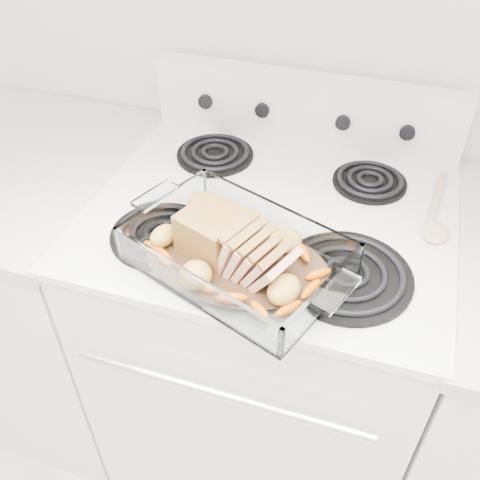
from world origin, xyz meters
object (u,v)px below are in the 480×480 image
(counter_left, at_px, (56,288))
(pork_roast, at_px, (225,243))
(electric_range, at_px, (265,338))
(baking_dish, at_px, (237,258))

(counter_left, height_order, pork_roast, pork_roast)
(electric_range, xyz_separation_m, pork_roast, (-0.04, -0.20, 0.51))
(electric_range, relative_size, counter_left, 1.20)
(electric_range, bearing_deg, pork_roast, -99.84)
(counter_left, height_order, baking_dish, baking_dish)
(baking_dish, xyz_separation_m, pork_roast, (-0.02, -0.00, 0.03))
(electric_range, relative_size, pork_roast, 4.92)
(baking_dish, bearing_deg, pork_roast, -159.14)
(pork_roast, bearing_deg, counter_left, 138.46)
(baking_dish, distance_m, pork_roast, 0.04)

